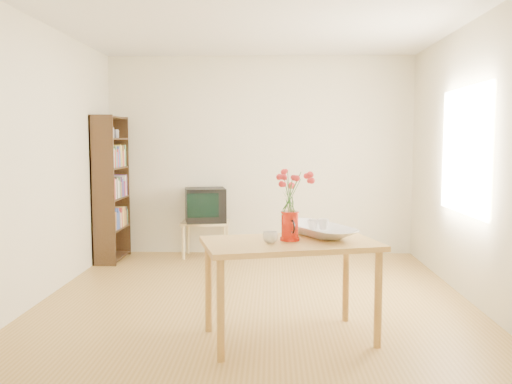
{
  "coord_description": "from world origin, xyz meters",
  "views": [
    {
      "loc": [
        0.15,
        -4.9,
        1.49
      ],
      "look_at": [
        0.0,
        0.3,
        1.0
      ],
      "focal_mm": 38.0,
      "sensor_mm": 36.0,
      "label": 1
    }
  ],
  "objects_px": {
    "pitcher": "(290,227)",
    "television": "(206,204)",
    "table": "(290,253)",
    "mug": "(270,237)",
    "bowl": "(318,204)"
  },
  "relations": [
    {
      "from": "television",
      "to": "mug",
      "type": "bearing_deg",
      "value": -85.83
    },
    {
      "from": "television",
      "to": "table",
      "type": "bearing_deg",
      "value": -82.75
    },
    {
      "from": "mug",
      "to": "bowl",
      "type": "relative_size",
      "value": 0.21
    },
    {
      "from": "mug",
      "to": "bowl",
      "type": "distance_m",
      "value": 0.54
    },
    {
      "from": "pitcher",
      "to": "mug",
      "type": "bearing_deg",
      "value": -155.42
    },
    {
      "from": "pitcher",
      "to": "television",
      "type": "relative_size",
      "value": 0.39
    },
    {
      "from": "television",
      "to": "pitcher",
      "type": "bearing_deg",
      "value": -82.63
    },
    {
      "from": "table",
      "to": "bowl",
      "type": "distance_m",
      "value": 0.48
    },
    {
      "from": "pitcher",
      "to": "television",
      "type": "height_order",
      "value": "pitcher"
    },
    {
      "from": "mug",
      "to": "television",
      "type": "height_order",
      "value": "television"
    },
    {
      "from": "table",
      "to": "pitcher",
      "type": "distance_m",
      "value": 0.2
    },
    {
      "from": "table",
      "to": "mug",
      "type": "height_order",
      "value": "mug"
    },
    {
      "from": "mug",
      "to": "bowl",
      "type": "bearing_deg",
      "value": -154.25
    },
    {
      "from": "bowl",
      "to": "television",
      "type": "bearing_deg",
      "value": 114.43
    },
    {
      "from": "pitcher",
      "to": "mug",
      "type": "height_order",
      "value": "pitcher"
    }
  ]
}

